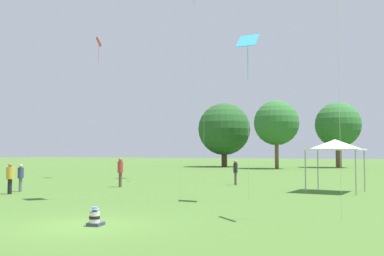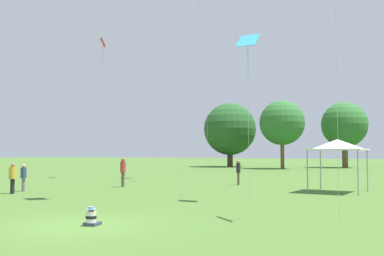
# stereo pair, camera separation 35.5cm
# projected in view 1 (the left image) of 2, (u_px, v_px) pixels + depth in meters

# --- Properties ---
(ground_plane) EXTENTS (300.00, 300.00, 0.00)m
(ground_plane) POSITION_uv_depth(u_px,v_px,m) (83.00, 226.00, 13.46)
(ground_plane) COLOR #426628
(seated_toddler) EXTENTS (0.48, 0.55, 0.58)m
(seated_toddler) POSITION_uv_depth(u_px,v_px,m) (95.00, 218.00, 13.44)
(seated_toddler) COLOR #383D56
(seated_toddler) RESTS_ON ground
(person_standing_1) EXTENTS (0.42, 0.42, 1.54)m
(person_standing_1) POSITION_uv_depth(u_px,v_px,m) (21.00, 175.00, 25.22)
(person_standing_1) COLOR slate
(person_standing_1) RESTS_ON ground
(person_standing_2) EXTENTS (0.40, 0.40, 1.69)m
(person_standing_2) POSITION_uv_depth(u_px,v_px,m) (235.00, 170.00, 30.34)
(person_standing_2) COLOR brown
(person_standing_2) RESTS_ON ground
(person_standing_4) EXTENTS (0.44, 0.44, 1.63)m
(person_standing_4) POSITION_uv_depth(u_px,v_px,m) (10.00, 176.00, 23.75)
(person_standing_4) COLOR black
(person_standing_4) RESTS_ON ground
(person_standing_5) EXTENTS (0.46, 0.46, 1.86)m
(person_standing_5) POSITION_uv_depth(u_px,v_px,m) (120.00, 169.00, 28.60)
(person_standing_5) COLOR brown
(person_standing_5) RESTS_ON ground
(canopy_tent) EXTENTS (3.10, 3.10, 2.93)m
(canopy_tent) POSITION_uv_depth(u_px,v_px,m) (335.00, 145.00, 24.99)
(canopy_tent) COLOR white
(canopy_tent) RESTS_ON ground
(kite_4) EXTENTS (0.89, 0.88, 12.19)m
(kite_4) POSITION_uv_depth(u_px,v_px,m) (99.00, 48.00, 39.00)
(kite_4) COLOR red
(kite_4) RESTS_ON ground
(kite_5) EXTENTS (0.93, 0.69, 7.61)m
(kite_5) POSITION_uv_depth(u_px,v_px,m) (248.00, 45.00, 20.36)
(kite_5) COLOR #339EDB
(kite_5) RESTS_ON ground
(distant_tree_0) EXTENTS (6.11, 6.11, 9.29)m
(distant_tree_0) POSITION_uv_depth(u_px,v_px,m) (276.00, 123.00, 60.96)
(distant_tree_0) COLOR brown
(distant_tree_0) RESTS_ON ground
(distant_tree_1) EXTENTS (6.62, 6.62, 9.54)m
(distant_tree_1) POSITION_uv_depth(u_px,v_px,m) (338.00, 125.00, 65.49)
(distant_tree_1) COLOR brown
(distant_tree_1) RESTS_ON ground
(distant_tree_2) EXTENTS (7.99, 7.99, 9.79)m
(distant_tree_2) POSITION_uv_depth(u_px,v_px,m) (224.00, 129.00, 68.98)
(distant_tree_2) COLOR #473323
(distant_tree_2) RESTS_ON ground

